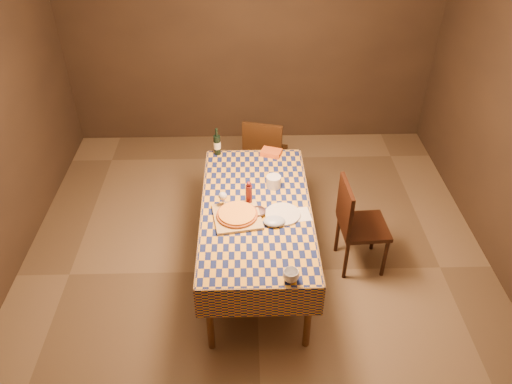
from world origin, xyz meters
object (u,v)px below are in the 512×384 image
(bowl, at_px, (258,212))
(chair_far, at_px, (264,152))
(pizza, at_px, (237,214))
(dining_table, at_px, (256,215))
(cutting_board, at_px, (237,217))
(white_plate, at_px, (283,214))
(wine_bottle, at_px, (217,144))
(chair_right, at_px, (356,221))

(bowl, distance_m, chair_far, 1.38)
(pizza, height_order, chair_far, chair_far)
(pizza, bearing_deg, dining_table, 39.00)
(cutting_board, height_order, white_plate, cutting_board)
(wine_bottle, bearing_deg, white_plate, -59.09)
(white_plate, bearing_deg, pizza, -175.84)
(dining_table, bearing_deg, chair_far, 84.52)
(pizza, distance_m, chair_far, 1.45)
(cutting_board, bearing_deg, wine_bottle, 101.28)
(dining_table, height_order, white_plate, white_plate)
(cutting_board, relative_size, pizza, 0.96)
(chair_right, bearing_deg, chair_far, 123.45)
(dining_table, relative_size, chair_right, 1.98)
(bowl, bearing_deg, dining_table, 98.77)
(wine_bottle, xyz_separation_m, chair_far, (0.48, 0.40, -0.35))
(pizza, bearing_deg, cutting_board, 180.00)
(bowl, distance_m, wine_bottle, 1.02)
(pizza, xyz_separation_m, wine_bottle, (-0.20, 0.99, 0.07))
(pizza, relative_size, chair_right, 0.43)
(dining_table, distance_m, bowl, 0.13)
(cutting_board, xyz_separation_m, white_plate, (0.38, 0.03, -0.00))
(bowl, height_order, wine_bottle, wine_bottle)
(bowl, relative_size, wine_bottle, 0.45)
(dining_table, height_order, pizza, pizza)
(pizza, distance_m, bowl, 0.18)
(chair_right, bearing_deg, white_plate, -164.40)
(white_plate, height_order, chair_far, chair_far)
(pizza, xyz_separation_m, chair_far, (0.28, 1.40, -0.29))
(bowl, distance_m, chair_right, 0.94)
(cutting_board, height_order, chair_far, chair_far)
(pizza, height_order, wine_bottle, wine_bottle)
(wine_bottle, relative_size, white_plate, 0.95)
(bowl, xyz_separation_m, chair_right, (0.89, 0.17, -0.27))
(cutting_board, distance_m, bowl, 0.18)
(bowl, height_order, chair_far, chair_far)
(wine_bottle, relative_size, chair_far, 0.30)
(dining_table, relative_size, chair_far, 1.98)
(dining_table, height_order, chair_far, chair_far)
(cutting_board, distance_m, pizza, 0.03)
(dining_table, height_order, chair_right, chair_right)
(dining_table, distance_m, chair_far, 1.28)
(dining_table, height_order, cutting_board, cutting_board)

